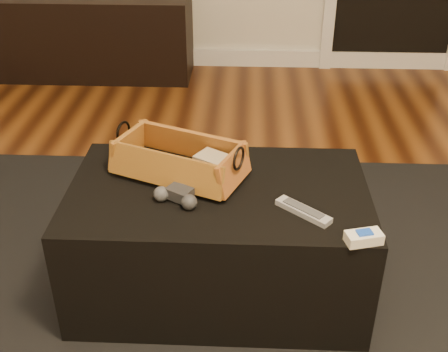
{
  "coord_description": "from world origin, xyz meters",
  "views": [
    {
      "loc": [
        0.3,
        -1.24,
        1.42
      ],
      "look_at": [
        0.22,
        0.32,
        0.49
      ],
      "focal_mm": 45.0,
      "sensor_mm": 36.0,
      "label": 1
    }
  ],
  "objects_px": {
    "wicker_basket": "(179,161)",
    "game_controller": "(177,196)",
    "tv_remote": "(172,168)",
    "cream_gadget": "(364,237)",
    "ottoman": "(219,239)",
    "silver_remote": "(303,211)",
    "media_cabinet": "(89,36)"
  },
  "relations": [
    {
      "from": "wicker_basket",
      "to": "cream_gadget",
      "type": "xyz_separation_m",
      "value": [
        0.57,
        -0.36,
        -0.04
      ]
    },
    {
      "from": "silver_remote",
      "to": "cream_gadget",
      "type": "height_order",
      "value": "cream_gadget"
    },
    {
      "from": "ottoman",
      "to": "wicker_basket",
      "type": "relative_size",
      "value": 2.02
    },
    {
      "from": "game_controller",
      "to": "silver_remote",
      "type": "xyz_separation_m",
      "value": [
        0.4,
        -0.04,
        -0.01
      ]
    },
    {
      "from": "tv_remote",
      "to": "ottoman",
      "type": "bearing_deg",
      "value": -8.06
    },
    {
      "from": "wicker_basket",
      "to": "game_controller",
      "type": "distance_m",
      "value": 0.18
    },
    {
      "from": "wicker_basket",
      "to": "game_controller",
      "type": "xyz_separation_m",
      "value": [
        0.01,
        -0.18,
        -0.03
      ]
    },
    {
      "from": "game_controller",
      "to": "tv_remote",
      "type": "bearing_deg",
      "value": 102.8
    },
    {
      "from": "ottoman",
      "to": "media_cabinet",
      "type": "bearing_deg",
      "value": 114.86
    },
    {
      "from": "ottoman",
      "to": "cream_gadget",
      "type": "bearing_deg",
      "value": -32.29
    },
    {
      "from": "media_cabinet",
      "to": "tv_remote",
      "type": "relative_size",
      "value": 5.9
    },
    {
      "from": "ottoman",
      "to": "game_controller",
      "type": "distance_m",
      "value": 0.28
    },
    {
      "from": "silver_remote",
      "to": "cream_gadget",
      "type": "xyz_separation_m",
      "value": [
        0.16,
        -0.14,
        0.01
      ]
    },
    {
      "from": "tv_remote",
      "to": "game_controller",
      "type": "distance_m",
      "value": 0.17
    },
    {
      "from": "wicker_basket",
      "to": "silver_remote",
      "type": "xyz_separation_m",
      "value": [
        0.41,
        -0.22,
        -0.04
      ]
    },
    {
      "from": "tv_remote",
      "to": "game_controller",
      "type": "bearing_deg",
      "value": -60.39
    },
    {
      "from": "cream_gadget",
      "to": "media_cabinet",
      "type": "bearing_deg",
      "value": 120.47
    },
    {
      "from": "game_controller",
      "to": "silver_remote",
      "type": "bearing_deg",
      "value": -6.14
    },
    {
      "from": "tv_remote",
      "to": "cream_gadget",
      "type": "bearing_deg",
      "value": -13.54
    },
    {
      "from": "ottoman",
      "to": "tv_remote",
      "type": "height_order",
      "value": "tv_remote"
    },
    {
      "from": "wicker_basket",
      "to": "silver_remote",
      "type": "distance_m",
      "value": 0.47
    },
    {
      "from": "tv_remote",
      "to": "wicker_basket",
      "type": "relative_size",
      "value": 0.47
    },
    {
      "from": "ottoman",
      "to": "wicker_basket",
      "type": "xyz_separation_m",
      "value": [
        -0.14,
        0.08,
        0.26
      ]
    },
    {
      "from": "wicker_basket",
      "to": "tv_remote",
      "type": "bearing_deg",
      "value": -165.94
    },
    {
      "from": "cream_gadget",
      "to": "wicker_basket",
      "type": "bearing_deg",
      "value": 147.98
    },
    {
      "from": "wicker_basket",
      "to": "ottoman",
      "type": "bearing_deg",
      "value": -31.15
    },
    {
      "from": "cream_gadget",
      "to": "ottoman",
      "type": "bearing_deg",
      "value": 147.71
    },
    {
      "from": "media_cabinet",
      "to": "silver_remote",
      "type": "distance_m",
      "value": 2.65
    },
    {
      "from": "media_cabinet",
      "to": "cream_gadget",
      "type": "height_order",
      "value": "media_cabinet"
    },
    {
      "from": "tv_remote",
      "to": "wicker_basket",
      "type": "distance_m",
      "value": 0.04
    },
    {
      "from": "silver_remote",
      "to": "media_cabinet",
      "type": "bearing_deg",
      "value": 118.96
    },
    {
      "from": "tv_remote",
      "to": "game_controller",
      "type": "relative_size",
      "value": 1.46
    }
  ]
}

